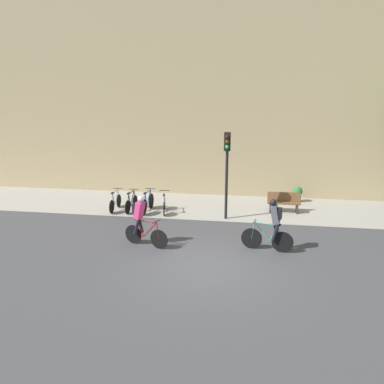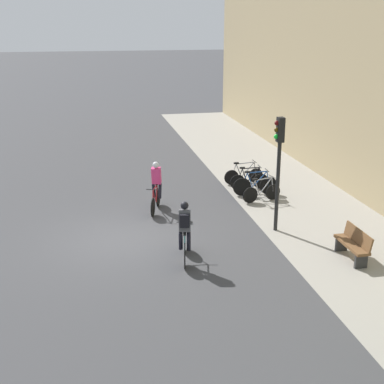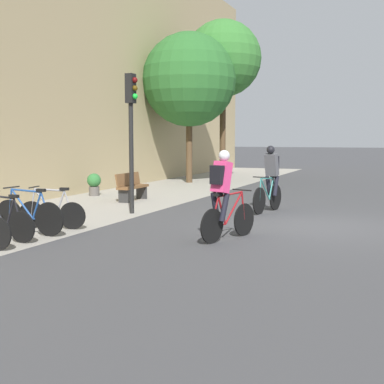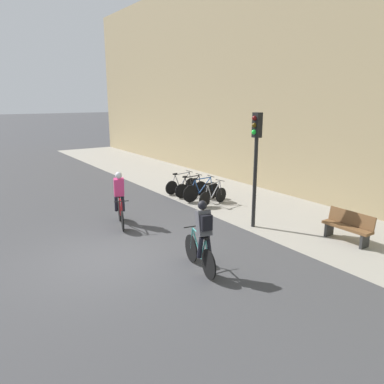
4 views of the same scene
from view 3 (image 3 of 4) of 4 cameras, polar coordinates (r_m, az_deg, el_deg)
ground at (r=12.54m, az=13.22°, el=-3.57°), size 200.00×200.00×0.00m
kerb_strip at (r=15.12m, az=-12.95°, el=-1.96°), size 44.00×4.50×0.01m
cyclist_pink at (r=10.39m, az=3.38°, el=-0.09°), size 1.66×0.65×1.78m
cyclist_grey at (r=14.69m, az=8.37°, el=1.59°), size 1.72×0.55×1.80m
parked_bike_1 at (r=11.04m, az=-19.52°, el=-3.02°), size 0.46×1.57×0.94m
parked_bike_2 at (r=11.61m, az=-17.00°, el=-2.35°), size 0.46×1.76×0.99m
parked_bike_3 at (r=12.22m, az=-14.71°, el=-2.06°), size 0.48×1.55×0.94m
traffic_light_pole at (r=14.21m, az=-6.49°, el=7.91°), size 0.26×0.30×3.67m
bench at (r=17.14m, az=-6.46°, el=0.59°), size 1.45×0.44×0.89m
street_tree_0 at (r=24.07m, az=-0.30°, el=11.88°), size 4.14×4.14×6.63m
street_tree_1 at (r=25.39m, az=3.34°, el=13.98°), size 3.52×3.52×7.40m
potted_plant at (r=18.81m, az=-10.41°, el=0.92°), size 0.48×0.48×0.78m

